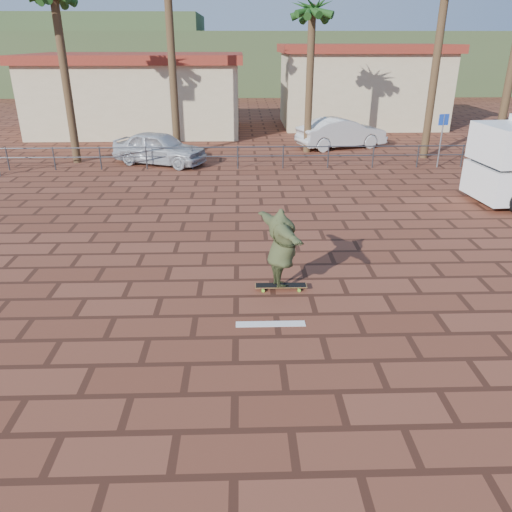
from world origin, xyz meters
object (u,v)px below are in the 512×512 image
(skateboarder, at_px, (282,248))
(car_white, at_px, (342,133))
(longboard, at_px, (281,286))
(car_silver, at_px, (160,148))

(skateboarder, xyz_separation_m, car_white, (4.40, 16.20, -0.27))
(longboard, relative_size, skateboarder, 0.53)
(longboard, bearing_deg, car_white, 75.23)
(longboard, relative_size, car_white, 0.25)
(car_silver, bearing_deg, longboard, -137.27)
(longboard, xyz_separation_m, car_silver, (-4.58, 12.70, 0.64))
(longboard, height_order, skateboarder, skateboarder)
(longboard, distance_m, car_white, 16.80)
(skateboarder, bearing_deg, car_silver, 1.37)
(skateboarder, xyz_separation_m, car_silver, (-4.58, 12.70, -0.30))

